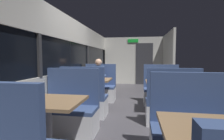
{
  "coord_description": "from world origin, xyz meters",
  "views": [
    {
      "loc": [
        0.26,
        -4.04,
        1.28
      ],
      "look_at": [
        -0.55,
        1.08,
        0.91
      ],
      "focal_mm": 26.61,
      "sensor_mm": 36.0,
      "label": 1
    }
  ],
  "objects_px": {
    "dining_table_rear_aisle": "(166,86)",
    "bench_rear_aisle_facing_entry": "(161,93)",
    "dining_table_mid_window": "(93,83)",
    "dining_table_near_window": "(47,108)",
    "bench_rear_aisle_facing_end": "(171,108)",
    "bench_near_window_facing_entry": "(70,113)",
    "seated_passenger": "(99,83)",
    "bench_mid_window_facing_end": "(85,101)",
    "bench_mid_window_facing_entry": "(99,89)",
    "bench_front_aisle_facing_entry": "(191,138)"
  },
  "relations": [
    {
      "from": "bench_rear_aisle_facing_end",
      "to": "bench_rear_aisle_facing_entry",
      "type": "distance_m",
      "value": 1.4
    },
    {
      "from": "dining_table_rear_aisle",
      "to": "bench_rear_aisle_facing_entry",
      "type": "xyz_separation_m",
      "value": [
        0.0,
        0.7,
        -0.31
      ]
    },
    {
      "from": "bench_mid_window_facing_end",
      "to": "bench_rear_aisle_facing_entry",
      "type": "height_order",
      "value": "same"
    },
    {
      "from": "dining_table_near_window",
      "to": "bench_rear_aisle_facing_entry",
      "type": "height_order",
      "value": "bench_rear_aisle_facing_entry"
    },
    {
      "from": "seated_passenger",
      "to": "bench_near_window_facing_entry",
      "type": "bearing_deg",
      "value": -90.0
    },
    {
      "from": "dining_table_mid_window",
      "to": "bench_mid_window_facing_entry",
      "type": "distance_m",
      "value": 0.77
    },
    {
      "from": "dining_table_rear_aisle",
      "to": "seated_passenger",
      "type": "height_order",
      "value": "seated_passenger"
    },
    {
      "from": "bench_mid_window_facing_end",
      "to": "seated_passenger",
      "type": "distance_m",
      "value": 1.34
    },
    {
      "from": "bench_mid_window_facing_entry",
      "to": "bench_front_aisle_facing_entry",
      "type": "xyz_separation_m",
      "value": [
        1.79,
        -2.81,
        0.0
      ]
    },
    {
      "from": "dining_table_near_window",
      "to": "seated_passenger",
      "type": "xyz_separation_m",
      "value": [
        0.0,
        2.84,
        -0.1
      ]
    },
    {
      "from": "dining_table_rear_aisle",
      "to": "bench_rear_aisle_facing_end",
      "type": "distance_m",
      "value": 0.77
    },
    {
      "from": "dining_table_mid_window",
      "to": "bench_mid_window_facing_end",
      "type": "xyz_separation_m",
      "value": [
        0.0,
        -0.7,
        -0.31
      ]
    },
    {
      "from": "bench_near_window_facing_entry",
      "to": "bench_front_aisle_facing_entry",
      "type": "bearing_deg",
      "value": -18.53
    },
    {
      "from": "bench_front_aisle_facing_entry",
      "to": "bench_mid_window_facing_entry",
      "type": "bearing_deg",
      "value": 122.47
    },
    {
      "from": "bench_rear_aisle_facing_end",
      "to": "bench_rear_aisle_facing_entry",
      "type": "height_order",
      "value": "same"
    },
    {
      "from": "bench_rear_aisle_facing_entry",
      "to": "seated_passenger",
      "type": "height_order",
      "value": "seated_passenger"
    },
    {
      "from": "bench_near_window_facing_entry",
      "to": "bench_rear_aisle_facing_entry",
      "type": "height_order",
      "value": "same"
    },
    {
      "from": "bench_mid_window_facing_end",
      "to": "bench_mid_window_facing_entry",
      "type": "height_order",
      "value": "same"
    },
    {
      "from": "dining_table_near_window",
      "to": "dining_table_mid_window",
      "type": "bearing_deg",
      "value": 90.0
    },
    {
      "from": "bench_near_window_facing_entry",
      "to": "bench_rear_aisle_facing_entry",
      "type": "relative_size",
      "value": 1.0
    },
    {
      "from": "bench_near_window_facing_entry",
      "to": "bench_mid_window_facing_entry",
      "type": "bearing_deg",
      "value": 90.0
    },
    {
      "from": "dining_table_near_window",
      "to": "bench_mid_window_facing_end",
      "type": "height_order",
      "value": "bench_mid_window_facing_end"
    },
    {
      "from": "dining_table_rear_aisle",
      "to": "dining_table_near_window",
      "type": "bearing_deg",
      "value": -131.65
    },
    {
      "from": "bench_near_window_facing_entry",
      "to": "dining_table_near_window",
      "type": "bearing_deg",
      "value": -90.0
    },
    {
      "from": "dining_table_near_window",
      "to": "dining_table_rear_aisle",
      "type": "relative_size",
      "value": 1.0
    },
    {
      "from": "dining_table_rear_aisle",
      "to": "bench_rear_aisle_facing_end",
      "type": "height_order",
      "value": "bench_rear_aisle_facing_end"
    },
    {
      "from": "bench_mid_window_facing_end",
      "to": "bench_front_aisle_facing_entry",
      "type": "relative_size",
      "value": 1.0
    },
    {
      "from": "bench_near_window_facing_entry",
      "to": "bench_rear_aisle_facing_entry",
      "type": "xyz_separation_m",
      "value": [
        1.79,
        2.01,
        0.0
      ]
    },
    {
      "from": "dining_table_near_window",
      "to": "bench_rear_aisle_facing_end",
      "type": "xyz_separation_m",
      "value": [
        1.79,
        1.31,
        -0.31
      ]
    },
    {
      "from": "bench_near_window_facing_entry",
      "to": "bench_rear_aisle_facing_end",
      "type": "distance_m",
      "value": 1.89
    },
    {
      "from": "bench_mid_window_facing_end",
      "to": "bench_mid_window_facing_entry",
      "type": "relative_size",
      "value": 1.0
    },
    {
      "from": "bench_mid_window_facing_end",
      "to": "bench_rear_aisle_facing_entry",
      "type": "relative_size",
      "value": 1.0
    },
    {
      "from": "bench_near_window_facing_entry",
      "to": "bench_rear_aisle_facing_end",
      "type": "bearing_deg",
      "value": 18.92
    },
    {
      "from": "bench_mid_window_facing_entry",
      "to": "dining_table_rear_aisle",
      "type": "height_order",
      "value": "bench_mid_window_facing_entry"
    },
    {
      "from": "bench_rear_aisle_facing_end",
      "to": "bench_rear_aisle_facing_entry",
      "type": "bearing_deg",
      "value": 90.0
    },
    {
      "from": "bench_front_aisle_facing_entry",
      "to": "bench_rear_aisle_facing_entry",
      "type": "distance_m",
      "value": 2.61
    },
    {
      "from": "dining_table_mid_window",
      "to": "seated_passenger",
      "type": "height_order",
      "value": "seated_passenger"
    },
    {
      "from": "bench_rear_aisle_facing_entry",
      "to": "bench_mid_window_facing_entry",
      "type": "bearing_deg",
      "value": 173.62
    },
    {
      "from": "bench_mid_window_facing_end",
      "to": "bench_rear_aisle_facing_end",
      "type": "distance_m",
      "value": 1.8
    },
    {
      "from": "dining_table_rear_aisle",
      "to": "bench_rear_aisle_facing_end",
      "type": "bearing_deg",
      "value": -90.0
    },
    {
      "from": "bench_mid_window_facing_end",
      "to": "dining_table_near_window",
      "type": "bearing_deg",
      "value": -90.0
    },
    {
      "from": "bench_mid_window_facing_end",
      "to": "bench_rear_aisle_facing_end",
      "type": "xyz_separation_m",
      "value": [
        1.79,
        -0.2,
        0.0
      ]
    },
    {
      "from": "bench_near_window_facing_entry",
      "to": "dining_table_mid_window",
      "type": "height_order",
      "value": "bench_near_window_facing_entry"
    },
    {
      "from": "dining_table_near_window",
      "to": "bench_rear_aisle_facing_end",
      "type": "relative_size",
      "value": 0.82
    },
    {
      "from": "dining_table_mid_window",
      "to": "bench_rear_aisle_facing_entry",
      "type": "height_order",
      "value": "bench_rear_aisle_facing_entry"
    },
    {
      "from": "dining_table_near_window",
      "to": "dining_table_mid_window",
      "type": "height_order",
      "value": "same"
    },
    {
      "from": "dining_table_near_window",
      "to": "bench_front_aisle_facing_entry",
      "type": "relative_size",
      "value": 0.82
    },
    {
      "from": "dining_table_near_window",
      "to": "bench_mid_window_facing_end",
      "type": "relative_size",
      "value": 0.82
    },
    {
      "from": "dining_table_near_window",
      "to": "bench_near_window_facing_entry",
      "type": "bearing_deg",
      "value": 90.0
    },
    {
      "from": "seated_passenger",
      "to": "bench_front_aisle_facing_entry",
      "type": "bearing_deg",
      "value": -56.85
    }
  ]
}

